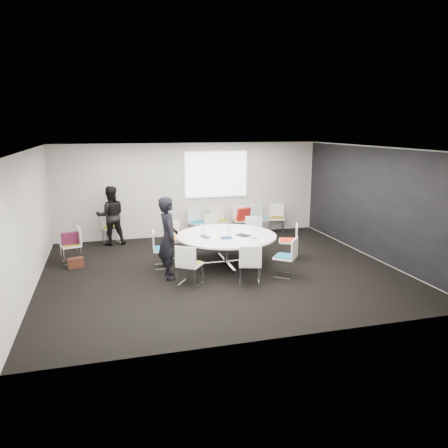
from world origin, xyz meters
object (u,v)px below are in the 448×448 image
object	(u,v)px
chair_back_b	(220,227)
chair_back_e	(277,223)
chair_ring_b	(253,240)
chair_person_back	(112,234)
brown_bag	(76,263)
chair_ring_e	(162,256)
chair_back_c	(241,226)
chair_ring_g	(250,272)
chair_back_d	(259,224)
maroon_bag	(70,238)
laptop	(206,236)
person_main	(168,238)
person_back	(111,216)
chair_ring_d	(176,246)
chair_ring_f	(190,272)
chair_ring_h	(285,264)
chair_ring_c	(215,237)
conference_table	(226,242)
cup	(229,229)
chair_ring_a	(288,247)
chair_back_a	(198,228)
chair_spare_left	(72,252)

from	to	relation	value
chair_back_b	chair_back_e	world-z (taller)	same
chair_ring_b	chair_person_back	bearing A→B (deg)	-1.90
chair_back_e	brown_bag	world-z (taller)	chair_back_e
chair_ring_e	chair_back_c	bearing A→B (deg)	137.87
chair_ring_g	chair_back_d	bearing A→B (deg)	84.29
maroon_bag	laptop	bearing A→B (deg)	-20.68
person_main	chair_back_c	bearing A→B (deg)	-39.52
chair_ring_g	person_back	xyz separation A→B (m)	(-2.74, 4.06, 0.56)
person_back	brown_bag	distance (m)	2.25
chair_back_c	brown_bag	xyz separation A→B (m)	(-4.77, -2.10, -0.16)
chair_ring_e	chair_back_c	xyz separation A→B (m)	(2.79, 2.60, 0.00)
chair_ring_d	laptop	world-z (taller)	chair_ring_d
chair_back_e	chair_ring_f	bearing A→B (deg)	66.81
chair_ring_h	chair_back_e	xyz separation A→B (m)	(1.41, 3.97, 0.00)
chair_ring_c	laptop	distance (m)	1.85
conference_table	cup	distance (m)	0.48
chair_ring_c	laptop	world-z (taller)	chair_ring_c
chair_ring_b	chair_back_e	distance (m)	2.22
chair_ring_b	cup	bearing A→B (deg)	60.00
chair_ring_g	chair_person_back	size ratio (longest dim) A/B	1.00
chair_ring_h	chair_back_c	bearing A→B (deg)	36.18
chair_ring_h	chair_back_c	distance (m)	3.97
chair_back_e	person_main	size ratio (longest dim) A/B	0.49
chair_ring_a	chair_ring_h	xyz separation A→B (m)	(-0.62, -1.27, 0.00)
maroon_bag	chair_back_a	bearing A→B (deg)	25.16
chair_ring_h	person_main	distance (m)	2.65
chair_back_a	laptop	distance (m)	2.90
chair_ring_c	chair_ring_h	size ratio (longest dim) A/B	1.00
chair_ring_b	chair_ring_e	xyz separation A→B (m)	(-2.57, -0.88, 0.00)
chair_ring_b	chair_back_e	xyz separation A→B (m)	(1.39, 1.73, 0.00)
chair_ring_f	person_back	xyz separation A→B (m)	(-1.50, 3.77, 0.56)
chair_ring_a	chair_back_a	distance (m)	3.22
conference_table	chair_ring_f	bearing A→B (deg)	-133.87
chair_back_c	chair_back_d	size ratio (longest dim) A/B	1.00
chair_ring_e	conference_table	bearing A→B (deg)	89.23
chair_ring_e	maroon_bag	xyz separation A→B (m)	(-2.10, 0.95, 0.34)
cup	chair_back_e	bearing A→B (deg)	46.49
chair_back_a	chair_person_back	world-z (taller)	same
chair_back_c	chair_ring_d	bearing A→B (deg)	39.43
chair_back_b	chair_back_d	size ratio (longest dim) A/B	1.00
chair_back_d	person_back	world-z (taller)	person_back
chair_ring_b	chair_ring_f	distance (m)	3.09
chair_ring_f	chair_person_back	size ratio (longest dim) A/B	1.00
conference_table	chair_ring_d	world-z (taller)	chair_ring_d
conference_table	chair_ring_a	world-z (taller)	chair_ring_a
chair_back_a	person_back	xyz separation A→B (m)	(-2.52, -0.15, 0.56)
chair_back_b	chair_back_e	distance (m)	1.86
person_main	maroon_bag	size ratio (longest dim) A/B	4.53
chair_ring_e	chair_back_b	distance (m)	3.36
chair_ring_h	chair_spare_left	xyz separation A→B (m)	(-4.65, 2.31, 0.00)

